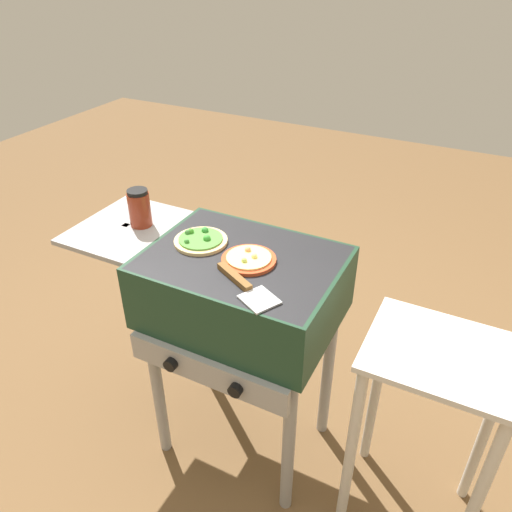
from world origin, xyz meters
name	(u,v)px	position (x,y,z in m)	size (l,w,h in m)	color
ground_plane	(245,437)	(0.00, 0.00, 0.00)	(8.00, 8.00, 0.00)	brown
grill	(239,293)	(-0.01, 0.00, 0.76)	(0.96, 0.53, 0.90)	#193823
pizza_cheese	(249,259)	(0.03, -0.01, 0.91)	(0.18, 0.18, 0.03)	#C64723
pizza_veggie	(201,240)	(-0.17, 0.02, 0.91)	(0.18, 0.18, 0.03)	#E0C17F
sauce_jar	(139,208)	(-0.43, 0.03, 0.97)	(0.08, 0.08, 0.14)	maroon
spatula	(244,286)	(0.08, -0.14, 0.91)	(0.26, 0.17, 0.02)	#B7BABF
prep_table	(430,404)	(0.66, 0.00, 0.55)	(0.44, 0.36, 0.77)	beige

